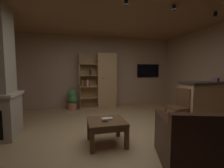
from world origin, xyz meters
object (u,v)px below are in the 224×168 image
dining_chair (179,105)px  potted_floor_plant (72,99)px  kitchen_bar_counter (210,103)px  tissue_box (216,80)px  coffee_table (107,125)px  wall_mounted_tv (148,71)px  leather_couch (220,145)px  table_book_0 (109,119)px  table_book_1 (105,119)px  bookshelf_cabinet (104,81)px

dining_chair → potted_floor_plant: (-2.54, 2.23, -0.16)m
kitchen_bar_counter → potted_floor_plant: kitchen_bar_counter is taller
tissue_box → coffee_table: 3.02m
tissue_box → wall_mounted_tv: 2.68m
tissue_box → leather_couch: size_ratio=0.07×
leather_couch → table_book_0: 1.73m
kitchen_bar_counter → table_book_0: 2.77m
coffee_table → table_book_0: bearing=38.9°
table_book_0 → table_book_1: (-0.10, -0.09, 0.03)m
coffee_table → dining_chair: dining_chair is taller
kitchen_bar_counter → tissue_box: (0.10, -0.05, 0.58)m
leather_couch → wall_mounted_tv: wall_mounted_tv is taller
bookshelf_cabinet → table_book_1: bookshelf_cabinet is taller
kitchen_bar_counter → table_book_0: size_ratio=13.12×
bookshelf_cabinet → coffee_table: bookshelf_cabinet is taller
table_book_1 → dining_chair: size_ratio=0.12×
table_book_0 → table_book_1: size_ratio=1.08×
wall_mounted_tv → tissue_box: bearing=-78.8°
leather_couch → potted_floor_plant: bearing=118.3°
coffee_table → table_book_1: bearing=-138.8°
coffee_table → dining_chair: (1.91, 0.48, 0.17)m
bookshelf_cabinet → kitchen_bar_counter: (2.29, -2.36, -0.44)m
dining_chair → bookshelf_cabinet: bearing=120.9°
bookshelf_cabinet → table_book_0: bookshelf_cabinet is taller
table_book_1 → wall_mounted_tv: wall_mounted_tv is taller
kitchen_bar_counter → wall_mounted_tv: bearing=99.3°
kitchen_bar_counter → potted_floor_plant: size_ratio=2.14×
leather_couch → table_book_1: bearing=145.1°
tissue_box → coffee_table: size_ratio=0.18×
kitchen_bar_counter → bookshelf_cabinet: bearing=134.1°
tissue_box → potted_floor_plant: size_ratio=0.17×
tissue_box → table_book_1: bearing=-171.0°
kitchen_bar_counter → wall_mounted_tv: (-0.42, 2.57, 0.81)m
bookshelf_cabinet → kitchen_bar_counter: bearing=-45.9°
table_book_1 → bookshelf_cabinet: bearing=79.2°
leather_couch → coffee_table: 1.74m
coffee_table → wall_mounted_tv: 3.99m
leather_couch → wall_mounted_tv: 4.33m
tissue_box → coffee_table: (-2.89, -0.43, -0.76)m
potted_floor_plant → wall_mounted_tv: wall_mounted_tv is taller
coffee_table → wall_mounted_tv: wall_mounted_tv is taller
kitchen_bar_counter → leather_couch: bearing=-132.7°
leather_couch → dining_chair: 1.62m
bookshelf_cabinet → table_book_1: (-0.55, -2.87, -0.49)m
bookshelf_cabinet → coffee_table: (-0.51, -2.84, -0.62)m
table_book_1 → wall_mounted_tv: size_ratio=0.11×
leather_couch → table_book_1: (-1.44, 1.00, 0.18)m
coffee_table → potted_floor_plant: size_ratio=0.95×
table_book_1 → wall_mounted_tv: (2.42, 3.08, 0.86)m
tissue_box → table_book_0: 2.93m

